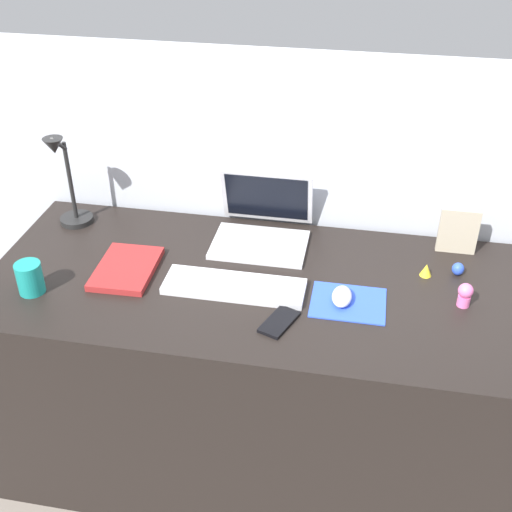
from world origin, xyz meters
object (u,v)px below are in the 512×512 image
object	(u,v)px
laptop	(263,223)
keyboard	(234,287)
cell_phone	(279,322)
desk_lamp	(66,184)
coffee_mug	(30,278)
toy_figurine_blue	(458,269)
toy_figurine_pink	(465,294)
notebook_pad	(126,268)
picture_frame	(458,231)
toy_figurine_yellow	(426,270)
mouse	(342,296)

from	to	relation	value
laptop	keyboard	bearing A→B (deg)	-95.73
cell_phone	desk_lamp	world-z (taller)	desk_lamp
coffee_mug	laptop	bearing A→B (deg)	34.80
toy_figurine_blue	toy_figurine_pink	distance (m)	0.15
coffee_mug	toy_figurine_pink	size ratio (longest dim) A/B	1.32
notebook_pad	toy_figurine_blue	size ratio (longest dim) A/B	6.07
toy_figurine_blue	desk_lamp	bearing A→B (deg)	177.42
toy_figurine_pink	toy_figurine_blue	bearing A→B (deg)	92.05
cell_phone	picture_frame	world-z (taller)	picture_frame
notebook_pad	coffee_mug	distance (m)	0.28
toy_figurine_yellow	keyboard	bearing A→B (deg)	-162.18
keyboard	coffee_mug	bearing A→B (deg)	-168.34
cell_phone	toy_figurine_yellow	world-z (taller)	toy_figurine_yellow
desk_lamp	notebook_pad	world-z (taller)	desk_lamp
keyboard	mouse	distance (m)	0.31
desk_lamp	toy_figurine_pink	xyz separation A→B (m)	(1.26, -0.21, -0.12)
keyboard	cell_phone	size ratio (longest dim) A/B	3.20
laptop	toy_figurine_yellow	size ratio (longest dim) A/B	7.69
laptop	picture_frame	distance (m)	0.61
toy_figurine_blue	toy_figurine_pink	world-z (taller)	toy_figurine_pink
laptop	desk_lamp	xyz separation A→B (m)	(-0.64, -0.05, 0.10)
toy_figurine_yellow	coffee_mug	bearing A→B (deg)	-165.28
mouse	toy_figurine_blue	bearing A→B (deg)	31.62
picture_frame	coffee_mug	bearing A→B (deg)	-159.88
notebook_pad	coffee_mug	size ratio (longest dim) A/B	2.54
notebook_pad	toy_figurine_blue	xyz separation A→B (m)	(0.98, 0.17, 0.01)
picture_frame	toy_figurine_blue	xyz separation A→B (m)	(-0.00, -0.13, -0.06)
toy_figurine_pink	laptop	bearing A→B (deg)	157.55
coffee_mug	toy_figurine_yellow	xyz separation A→B (m)	(1.12, 0.29, -0.03)
cell_phone	laptop	bearing A→B (deg)	127.08
cell_phone	desk_lamp	size ratio (longest dim) A/B	0.38
toy_figurine_yellow	toy_figurine_blue	world-z (taller)	same
coffee_mug	toy_figurine_yellow	bearing A→B (deg)	14.72
laptop	desk_lamp	world-z (taller)	desk_lamp
cell_phone	toy_figurine_blue	world-z (taller)	toy_figurine_blue
coffee_mug	toy_figurine_yellow	distance (m)	1.16
desk_lamp	toy_figurine_yellow	world-z (taller)	desk_lamp
coffee_mug	keyboard	bearing A→B (deg)	11.66
toy_figurine_yellow	toy_figurine_blue	size ratio (longest dim) A/B	0.99
laptop	notebook_pad	bearing A→B (deg)	-143.92
toy_figurine_pink	coffee_mug	bearing A→B (deg)	-172.38
notebook_pad	picture_frame	distance (m)	1.03
desk_lamp	picture_frame	bearing A→B (deg)	3.27
laptop	toy_figurine_pink	xyz separation A→B (m)	(0.62, -0.25, -0.01)
laptop	keyboard	xyz separation A→B (m)	(-0.03, -0.30, -0.04)
coffee_mug	toy_figurine_blue	size ratio (longest dim) A/B	2.39
keyboard	toy_figurine_blue	world-z (taller)	toy_figurine_blue
picture_frame	keyboard	bearing A→B (deg)	-153.04
toy_figurine_pink	notebook_pad	bearing A→B (deg)	-179.14
notebook_pad	toy_figurine_yellow	xyz separation A→B (m)	(0.89, 0.15, 0.01)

